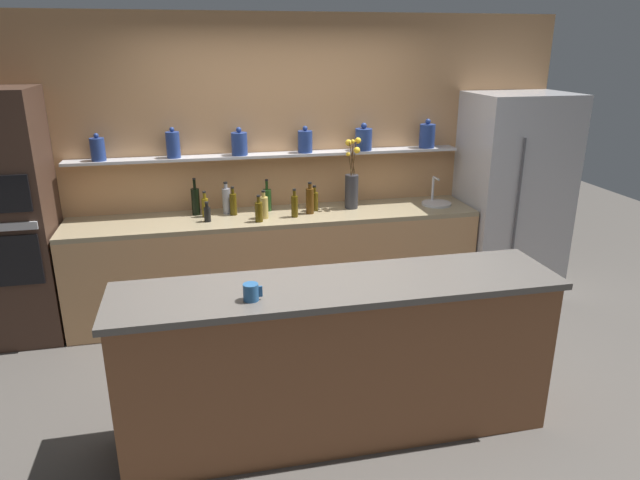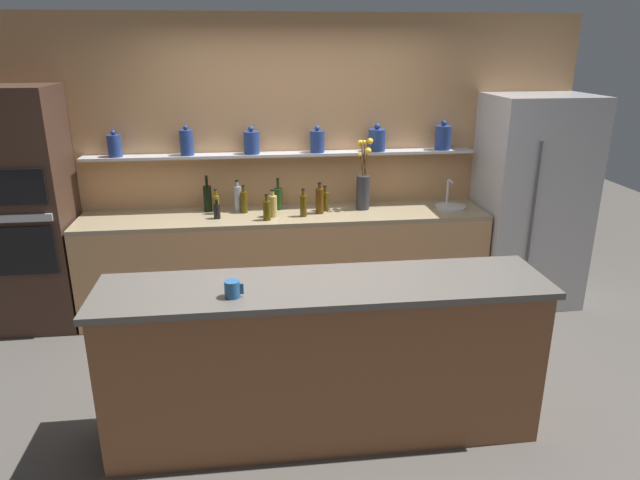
{
  "view_description": "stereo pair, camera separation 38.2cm",
  "coord_description": "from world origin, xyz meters",
  "px_view_note": "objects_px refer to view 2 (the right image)",
  "views": [
    {
      "loc": [
        -0.78,
        -3.53,
        2.34
      ],
      "look_at": [
        0.08,
        0.34,
        0.97
      ],
      "focal_mm": 32.0,
      "sensor_mm": 36.0,
      "label": 1
    },
    {
      "loc": [
        -0.4,
        -3.59,
        2.34
      ],
      "look_at": [
        0.08,
        0.34,
        0.97
      ],
      "focal_mm": 32.0,
      "sensor_mm": 36.0,
      "label": 2
    }
  ],
  "objects_px": {
    "bottle_wine_6": "(278,198)",
    "flower_vase": "(363,186)",
    "bottle_oil_2": "(303,205)",
    "bottle_spirit_3": "(273,206)",
    "bottle_oil_0": "(216,204)",
    "bottle_oil_8": "(267,210)",
    "coffee_mug": "(232,289)",
    "refrigerator": "(531,202)",
    "bottle_wine_9": "(208,198)",
    "bottle_spirit_5": "(320,200)",
    "bottle_spirit_4": "(238,198)",
    "oven_tower": "(28,211)",
    "bottle_sauce_1": "(217,211)",
    "sink_fixture": "(450,205)",
    "bottle_oil_10": "(244,202)",
    "bottle_oil_7": "(325,201)"
  },
  "relations": [
    {
      "from": "bottle_spirit_3",
      "to": "bottle_wine_9",
      "type": "relative_size",
      "value": 0.75
    },
    {
      "from": "bottle_wine_9",
      "to": "bottle_oil_8",
      "type": "bearing_deg",
      "value": -32.64
    },
    {
      "from": "refrigerator",
      "to": "bottle_spirit_3",
      "type": "height_order",
      "value": "refrigerator"
    },
    {
      "from": "sink_fixture",
      "to": "bottle_oil_2",
      "type": "xyz_separation_m",
      "value": [
        -1.36,
        -0.11,
        0.08
      ]
    },
    {
      "from": "oven_tower",
      "to": "bottle_wine_9",
      "type": "height_order",
      "value": "oven_tower"
    },
    {
      "from": "oven_tower",
      "to": "bottle_wine_6",
      "type": "xyz_separation_m",
      "value": [
        2.09,
        0.15,
        0.01
      ]
    },
    {
      "from": "coffee_mug",
      "to": "bottle_spirit_3",
      "type": "bearing_deg",
      "value": 80.75
    },
    {
      "from": "flower_vase",
      "to": "bottle_spirit_3",
      "type": "bearing_deg",
      "value": -169.92
    },
    {
      "from": "flower_vase",
      "to": "bottle_spirit_5",
      "type": "bearing_deg",
      "value": -167.41
    },
    {
      "from": "refrigerator",
      "to": "bottle_spirit_4",
      "type": "xyz_separation_m",
      "value": [
        -2.68,
        0.17,
        0.08
      ]
    },
    {
      "from": "oven_tower",
      "to": "bottle_oil_10",
      "type": "distance_m",
      "value": 1.79
    },
    {
      "from": "bottle_oil_2",
      "to": "bottle_spirit_4",
      "type": "xyz_separation_m",
      "value": [
        -0.57,
        0.23,
        0.02
      ]
    },
    {
      "from": "bottle_oil_8",
      "to": "bottle_wine_9",
      "type": "distance_m",
      "value": 0.61
    },
    {
      "from": "oven_tower",
      "to": "bottle_sauce_1",
      "type": "height_order",
      "value": "oven_tower"
    },
    {
      "from": "sink_fixture",
      "to": "bottle_sauce_1",
      "type": "distance_m",
      "value": 2.1
    },
    {
      "from": "bottle_wine_9",
      "to": "coffee_mug",
      "type": "height_order",
      "value": "bottle_wine_9"
    },
    {
      "from": "bottle_spirit_4",
      "to": "bottle_sauce_1",
      "type": "bearing_deg",
      "value": -130.57
    },
    {
      "from": "bottle_wine_9",
      "to": "bottle_wine_6",
      "type": "bearing_deg",
      "value": -0.56
    },
    {
      "from": "bottle_oil_8",
      "to": "bottle_oil_10",
      "type": "height_order",
      "value": "bottle_oil_10"
    },
    {
      "from": "oven_tower",
      "to": "flower_vase",
      "type": "relative_size",
      "value": 3.2
    },
    {
      "from": "sink_fixture",
      "to": "bottle_sauce_1",
      "type": "xyz_separation_m",
      "value": [
        -2.1,
        -0.09,
        0.04
      ]
    },
    {
      "from": "flower_vase",
      "to": "bottle_sauce_1",
      "type": "bearing_deg",
      "value": -173.73
    },
    {
      "from": "bottle_oil_0",
      "to": "flower_vase",
      "type": "bearing_deg",
      "value": -0.29
    },
    {
      "from": "flower_vase",
      "to": "oven_tower",
      "type": "bearing_deg",
      "value": -178.61
    },
    {
      "from": "bottle_wine_6",
      "to": "flower_vase",
      "type": "bearing_deg",
      "value": -6.14
    },
    {
      "from": "bottle_spirit_5",
      "to": "bottle_spirit_3",
      "type": "bearing_deg",
      "value": -172.41
    },
    {
      "from": "oven_tower",
      "to": "bottle_wine_6",
      "type": "distance_m",
      "value": 2.1
    },
    {
      "from": "bottle_oil_2",
      "to": "bottle_spirit_3",
      "type": "height_order",
      "value": "bottle_oil_2"
    },
    {
      "from": "bottle_oil_0",
      "to": "bottle_sauce_1",
      "type": "distance_m",
      "value": 0.15
    },
    {
      "from": "bottle_spirit_4",
      "to": "bottle_oil_10",
      "type": "relative_size",
      "value": 1.13
    },
    {
      "from": "bottle_oil_8",
      "to": "coffee_mug",
      "type": "distance_m",
      "value": 1.78
    },
    {
      "from": "oven_tower",
      "to": "bottle_sauce_1",
      "type": "bearing_deg",
      "value": -2.69
    },
    {
      "from": "coffee_mug",
      "to": "bottle_spirit_4",
      "type": "bearing_deg",
      "value": 90.04
    },
    {
      "from": "bottle_oil_0",
      "to": "bottle_spirit_3",
      "type": "xyz_separation_m",
      "value": [
        0.49,
        -0.15,
        0.01
      ]
    },
    {
      "from": "sink_fixture",
      "to": "bottle_oil_8",
      "type": "distance_m",
      "value": 1.69
    },
    {
      "from": "bottle_oil_7",
      "to": "flower_vase",
      "type": "bearing_deg",
      "value": 1.78
    },
    {
      "from": "bottle_oil_0",
      "to": "bottle_oil_2",
      "type": "distance_m",
      "value": 0.77
    },
    {
      "from": "bottle_sauce_1",
      "to": "bottle_oil_7",
      "type": "relative_size",
      "value": 0.75
    },
    {
      "from": "bottle_sauce_1",
      "to": "bottle_wine_9",
      "type": "relative_size",
      "value": 0.53
    },
    {
      "from": "bottle_oil_0",
      "to": "bottle_oil_2",
      "type": "height_order",
      "value": "bottle_oil_2"
    },
    {
      "from": "oven_tower",
      "to": "coffee_mug",
      "type": "distance_m",
      "value": 2.59
    },
    {
      "from": "bottle_spirit_3",
      "to": "bottle_spirit_5",
      "type": "distance_m",
      "value": 0.42
    },
    {
      "from": "oven_tower",
      "to": "bottle_wine_9",
      "type": "relative_size",
      "value": 6.24
    },
    {
      "from": "bottle_spirit_5",
      "to": "coffee_mug",
      "type": "xyz_separation_m",
      "value": [
        -0.72,
        -1.91,
        0.03
      ]
    },
    {
      "from": "bottle_oil_8",
      "to": "bottle_wine_6",
      "type": "bearing_deg",
      "value": 70.72
    },
    {
      "from": "refrigerator",
      "to": "flower_vase",
      "type": "xyz_separation_m",
      "value": [
        -1.55,
        0.11,
        0.17
      ]
    },
    {
      "from": "refrigerator",
      "to": "bottle_oil_7",
      "type": "bearing_deg",
      "value": 177.14
    },
    {
      "from": "bottle_oil_8",
      "to": "coffee_mug",
      "type": "height_order",
      "value": "bottle_oil_8"
    },
    {
      "from": "oven_tower",
      "to": "bottle_oil_2",
      "type": "height_order",
      "value": "oven_tower"
    },
    {
      "from": "bottle_oil_2",
      "to": "coffee_mug",
      "type": "xyz_separation_m",
      "value": [
        -0.56,
        -1.83,
        0.05
      ]
    }
  ]
}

